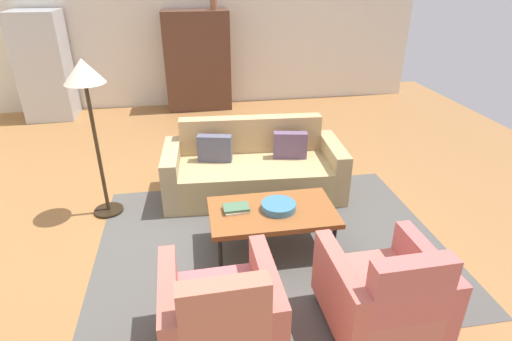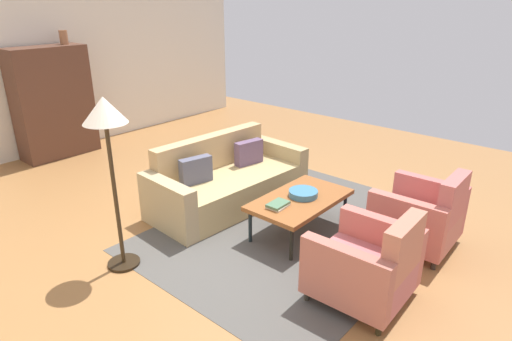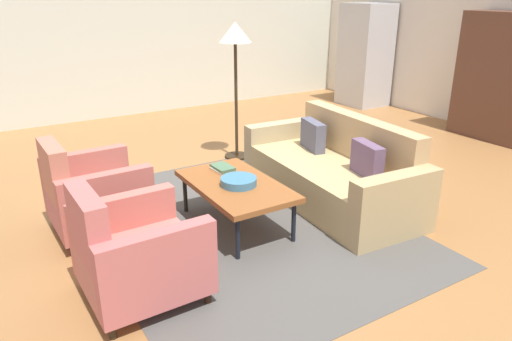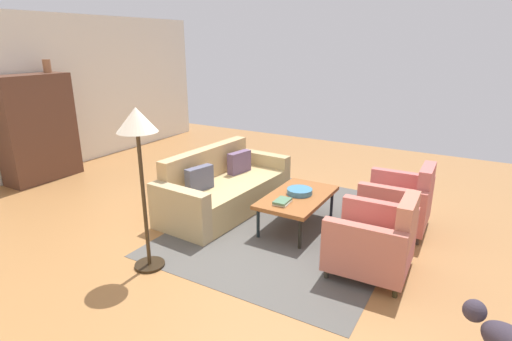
% 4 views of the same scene
% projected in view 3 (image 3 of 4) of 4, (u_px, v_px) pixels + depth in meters
% --- Properties ---
extents(ground_plane, '(10.28, 10.28, 0.00)m').
position_uv_depth(ground_plane, '(273.00, 193.00, 5.21)').
color(ground_plane, '#9E6B3B').
extents(wall_left, '(0.12, 8.56, 2.80)m').
position_uv_depth(wall_left, '(136.00, 32.00, 8.13)').
color(wall_left, silver).
rests_on(wall_left, ground).
extents(area_rug, '(3.40, 2.60, 0.01)m').
position_uv_depth(area_rug, '(241.00, 224.00, 4.53)').
color(area_rug, '#514F4B').
rests_on(area_rug, ground).
extents(couch, '(2.15, 1.02, 0.86)m').
position_uv_depth(couch, '(335.00, 173.00, 4.98)').
color(couch, tan).
rests_on(couch, ground).
extents(coffee_table, '(1.20, 0.70, 0.43)m').
position_uv_depth(coffee_table, '(236.00, 187.00, 4.37)').
color(coffee_table, black).
rests_on(coffee_table, ground).
extents(armchair_left, '(0.82, 0.82, 0.88)m').
position_uv_depth(armchair_left, '(90.00, 196.00, 4.30)').
color(armchair_left, '#2E2A23').
rests_on(armchair_left, ground).
extents(armchair_right, '(0.82, 0.82, 0.88)m').
position_uv_depth(armchair_right, '(132.00, 256.00, 3.34)').
color(armchair_right, '#2A2A12').
rests_on(armchair_right, ground).
extents(fruit_bowl, '(0.33, 0.33, 0.07)m').
position_uv_depth(fruit_bowl, '(239.00, 181.00, 4.30)').
color(fruit_bowl, teal).
rests_on(fruit_bowl, coffee_table).
extents(book_stack, '(0.25, 0.19, 0.05)m').
position_uv_depth(book_stack, '(223.00, 168.00, 4.64)').
color(book_stack, beige).
rests_on(book_stack, coffee_table).
extents(cabinet, '(1.20, 0.51, 1.80)m').
position_uv_depth(cabinet, '(501.00, 77.00, 6.84)').
color(cabinet, '#543224').
rests_on(cabinet, ground).
extents(refrigerator, '(0.80, 0.73, 1.85)m').
position_uv_depth(refrigerator, '(365.00, 55.00, 8.91)').
color(refrigerator, '#B7BABF').
rests_on(refrigerator, ground).
extents(floor_lamp, '(0.40, 0.40, 1.72)m').
position_uv_depth(floor_lamp, '(235.00, 45.00, 5.82)').
color(floor_lamp, black).
rests_on(floor_lamp, ground).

